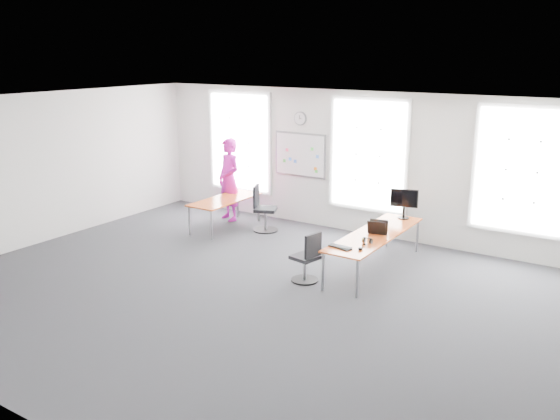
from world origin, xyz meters
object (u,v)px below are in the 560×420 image
Objects in this scene: keyboard at (340,247)px; monitor at (404,201)px; chair_right at (307,260)px; person at (229,180)px; headphones at (367,240)px; desk_right at (375,236)px; chair_left at (263,211)px; desk_left at (225,201)px.

monitor is at bearing 98.01° from keyboard.
person is at bearing -112.15° from chair_right.
headphones is at bearing -103.53° from monitor.
keyboard is 0.70× the size of monitor.
desk_right is 1.05m from keyboard.
desk_right is 4.78× the size of monitor.
chair_right is 0.87× the size of chair_left.
person is at bearing 164.66° from keyboard.
chair_left reaches higher than desk_left.
person is 3.26× the size of monitor.
headphones is at bearing -137.79° from chair_left.
monitor is (4.20, 0.01, 0.08)m from person.
headphones is 1.76m from monitor.
chair_left reaches higher than headphones.
chair_left is (0.81, 0.27, -0.17)m from desk_left.
chair_left is at bearing 159.93° from keyboard.
desk_right is 1.53× the size of desk_left.
headphones is (3.10, -1.42, 0.28)m from chair_left.
person is (-4.14, 1.16, 0.31)m from desk_right.
monitor is (-0.05, 1.74, 0.30)m from headphones.
chair_right is 2.16× the size of keyboard.
chair_left is 3.12m from monitor.
desk_left is 1.81× the size of chair_left.
chair_right is 0.46× the size of person.
headphones is 0.29× the size of monitor.
keyboard is (0.55, 0.12, 0.30)m from chair_right.
headphones is (0.11, -0.57, 0.09)m from desk_right.
monitor reaches higher than desk_left.
chair_right reaches higher than keyboard.
chair_right is (3.10, -1.73, -0.22)m from desk_left.
chair_right is at bearing -12.48° from person.
chair_left is 1.29m from person.
person reaches higher than keyboard.
desk_left is at bearing 173.40° from monitor.
keyboard is (2.84, -1.88, 0.24)m from chair_left.
person is at bearing 164.78° from monitor.
chair_right is 5.21× the size of headphones.
desk_right is at bearing -8.60° from desk_left.
keyboard is (-0.15, -1.03, 0.05)m from desk_right.
chair_right reaches higher than headphones.
desk_right is 16.44× the size of headphones.
desk_right is 1.23m from monitor.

